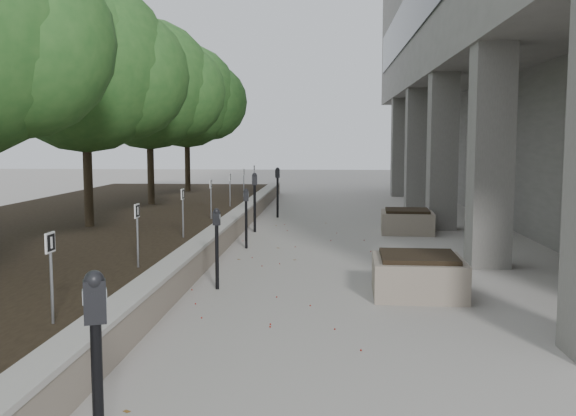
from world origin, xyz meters
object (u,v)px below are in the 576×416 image
(crabapple_tree_4, at_px, (149,112))
(parking_meter_5, at_px, (278,192))
(crabapple_tree_3, at_px, (86,102))
(planter_front, at_px, (418,275))
(parking_meter_1, at_px, (98,395))
(crabapple_tree_5, at_px, (187,118))
(planter_back, at_px, (407,221))
(parking_meter_4, at_px, (255,202))
(parking_meter_2, at_px, (217,249))
(parking_meter_3, at_px, (246,219))

(crabapple_tree_4, distance_m, parking_meter_5, 4.45)
(crabapple_tree_3, bearing_deg, planter_front, -33.22)
(crabapple_tree_4, bearing_deg, parking_meter_1, -75.53)
(crabapple_tree_5, bearing_deg, planter_back, -47.07)
(parking_meter_4, bearing_deg, parking_meter_2, -100.71)
(parking_meter_3, height_order, planter_back, parking_meter_3)
(planter_front, bearing_deg, parking_meter_1, -114.73)
(crabapple_tree_5, bearing_deg, parking_meter_3, -71.10)
(planter_front, bearing_deg, planter_back, 84.68)
(parking_meter_4, bearing_deg, parking_meter_3, -99.58)
(parking_meter_4, height_order, planter_front, parking_meter_4)
(parking_meter_4, bearing_deg, parking_meter_1, -99.76)
(parking_meter_2, bearing_deg, parking_meter_5, 91.87)
(parking_meter_2, xyz_separation_m, planter_front, (3.05, -0.19, -0.32))
(parking_meter_1, distance_m, planter_front, 6.48)
(parking_meter_5, bearing_deg, crabapple_tree_3, -120.49)
(planter_back, bearing_deg, parking_meter_2, -119.87)
(crabapple_tree_4, height_order, planter_back, crabapple_tree_4)
(parking_meter_2, bearing_deg, parking_meter_4, 94.28)
(parking_meter_3, xyz_separation_m, parking_meter_4, (-0.10, 2.47, 0.11))
(planter_front, distance_m, planter_back, 6.59)
(parking_meter_1, relative_size, planter_front, 1.16)
(crabapple_tree_3, bearing_deg, parking_meter_3, -5.70)
(planter_back, bearing_deg, crabapple_tree_3, -162.97)
(crabapple_tree_3, relative_size, planter_back, 4.30)
(crabapple_tree_3, distance_m, parking_meter_5, 6.86)
(parking_meter_5, bearing_deg, parking_meter_2, -85.81)
(parking_meter_2, bearing_deg, planter_back, 63.11)
(parking_meter_1, height_order, parking_meter_5, parking_meter_1)
(parking_meter_1, relative_size, parking_meter_3, 1.20)
(parking_meter_4, relative_size, parking_meter_5, 1.00)
(parking_meter_4, relative_size, planter_front, 1.13)
(parking_meter_2, height_order, parking_meter_3, parking_meter_3)
(parking_meter_2, relative_size, parking_meter_5, 0.84)
(crabapple_tree_3, relative_size, parking_meter_1, 3.55)
(parking_meter_1, distance_m, parking_meter_3, 9.86)
(parking_meter_2, bearing_deg, parking_meter_1, -83.79)
(crabapple_tree_3, height_order, planter_front, crabapple_tree_3)
(crabapple_tree_4, relative_size, parking_meter_5, 3.63)
(parking_meter_2, bearing_deg, parking_meter_3, 93.55)
(crabapple_tree_4, height_order, parking_meter_4, crabapple_tree_4)
(planter_front, relative_size, planter_back, 1.04)
(parking_meter_5, bearing_deg, crabapple_tree_4, -171.34)
(parking_meter_5, bearing_deg, planter_front, -68.02)
(planter_back, bearing_deg, parking_meter_3, -145.17)
(planter_front, height_order, planter_back, planter_front)
(parking_meter_3, height_order, planter_front, parking_meter_3)
(parking_meter_5, height_order, planter_back, parking_meter_5)
(parking_meter_5, xyz_separation_m, planter_back, (3.47, -3.00, -0.45))
(planter_front, bearing_deg, crabapple_tree_4, 125.36)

